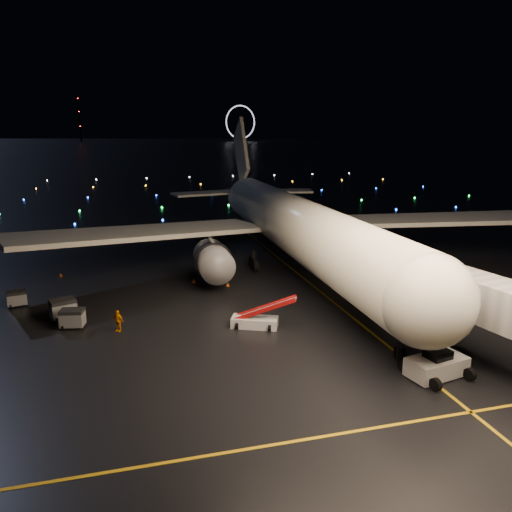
% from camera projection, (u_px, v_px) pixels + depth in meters
% --- Properties ---
extents(ground, '(2000.00, 2000.00, 0.00)m').
position_uv_depth(ground, '(133.00, 157.00, 317.75)').
color(ground, black).
rests_on(ground, ground).
extents(lane_centre, '(0.25, 80.00, 0.02)m').
position_uv_depth(lane_centre, '(318.00, 290.00, 53.91)').
color(lane_centre, gold).
rests_on(lane_centre, ground).
extents(lane_cross, '(60.00, 0.25, 0.02)m').
position_uv_depth(lane_cross, '(194.00, 458.00, 26.23)').
color(lane_cross, gold).
rests_on(lane_cross, ground).
extents(airliner, '(67.71, 64.45, 18.84)m').
position_uv_depth(airliner, '(287.00, 191.00, 62.06)').
color(airliner, white).
rests_on(airliner, ground).
extents(pushback_tug, '(4.52, 2.96, 1.99)m').
position_uv_depth(pushback_tug, '(437.00, 363.00, 34.76)').
color(pushback_tug, silver).
rests_on(pushback_tug, ground).
extents(belt_loader, '(6.03, 3.86, 2.85)m').
position_uv_depth(belt_loader, '(255.00, 312.00, 43.36)').
color(belt_loader, silver).
rests_on(belt_loader, ground).
extents(crew_c, '(1.16, 1.06, 1.91)m').
position_uv_depth(crew_c, '(118.00, 321.00, 42.58)').
color(crew_c, '#FF9201').
rests_on(crew_c, ground).
extents(safety_cone_0, '(0.43, 0.43, 0.46)m').
position_uv_depth(safety_cone_0, '(228.00, 284.00, 55.13)').
color(safety_cone_0, '#E6560F').
rests_on(safety_cone_0, ground).
extents(safety_cone_1, '(0.54, 0.54, 0.50)m').
position_uv_depth(safety_cone_1, '(224.00, 272.00, 59.64)').
color(safety_cone_1, '#E6560F').
rests_on(safety_cone_1, ground).
extents(safety_cone_2, '(0.54, 0.54, 0.52)m').
position_uv_depth(safety_cone_2, '(194.00, 281.00, 56.28)').
color(safety_cone_2, '#E6560F').
rests_on(safety_cone_2, ground).
extents(safety_cone_3, '(0.41, 0.41, 0.44)m').
position_uv_depth(safety_cone_3, '(61.00, 275.00, 58.73)').
color(safety_cone_3, '#E6560F').
rests_on(safety_cone_3, ground).
extents(ferris_wheel, '(49.33, 16.80, 52.00)m').
position_uv_depth(ferris_wheel, '(241.00, 124.00, 747.29)').
color(ferris_wheel, black).
rests_on(ferris_wheel, ground).
extents(radio_mast, '(1.80, 1.80, 64.00)m').
position_uv_depth(radio_mast, '(80.00, 119.00, 706.82)').
color(radio_mast, black).
rests_on(radio_mast, ground).
extents(taxiway_lights, '(164.00, 92.00, 0.36)m').
position_uv_depth(taxiway_lights, '(152.00, 193.00, 136.06)').
color(taxiway_lights, black).
rests_on(taxiway_lights, ground).
extents(baggage_cart_0, '(2.20, 1.74, 1.67)m').
position_uv_depth(baggage_cart_0, '(72.00, 319.00, 43.38)').
color(baggage_cart_0, gray).
rests_on(baggage_cart_0, ground).
extents(baggage_cart_1, '(2.02, 1.63, 1.50)m').
position_uv_depth(baggage_cart_1, '(17.00, 299.00, 48.76)').
color(baggage_cart_1, gray).
rests_on(baggage_cart_1, ground).
extents(baggage_cart_2, '(2.58, 2.18, 1.86)m').
position_uv_depth(baggage_cart_2, '(63.00, 309.00, 45.38)').
color(baggage_cart_2, gray).
rests_on(baggage_cart_2, ground).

